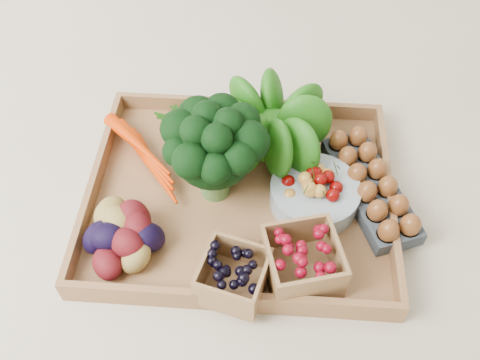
# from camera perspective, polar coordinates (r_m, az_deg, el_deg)

# --- Properties ---
(ground) EXTENTS (4.00, 4.00, 0.00)m
(ground) POSITION_cam_1_polar(r_m,az_deg,el_deg) (1.00, -0.00, -2.14)
(ground) COLOR beige
(ground) RESTS_ON ground
(tray) EXTENTS (0.55, 0.45, 0.01)m
(tray) POSITION_cam_1_polar(r_m,az_deg,el_deg) (1.00, -0.00, -1.89)
(tray) COLOR #95673E
(tray) RESTS_ON ground
(carrots) EXTENTS (0.19, 0.14, 0.05)m
(carrots) POSITION_cam_1_polar(r_m,az_deg,el_deg) (1.04, -10.03, 2.70)
(carrots) COLOR red
(carrots) RESTS_ON tray
(lettuce) EXTENTS (0.16, 0.16, 0.16)m
(lettuce) POSITION_cam_1_polar(r_m,az_deg,el_deg) (1.00, 3.12, 6.17)
(lettuce) COLOR #0F550D
(lettuce) RESTS_ON tray
(broccoli) EXTENTS (0.18, 0.18, 0.14)m
(broccoli) POSITION_cam_1_polar(r_m,az_deg,el_deg) (0.94, -2.79, 1.50)
(broccoli) COLOR black
(broccoli) RESTS_ON tray
(cherry_bowl) EXTENTS (0.16, 0.16, 0.04)m
(cherry_bowl) POSITION_cam_1_polar(r_m,az_deg,el_deg) (0.97, 7.96, -1.49)
(cherry_bowl) COLOR #8C9EA5
(cherry_bowl) RESTS_ON tray
(egg_carton) EXTENTS (0.17, 0.27, 0.03)m
(egg_carton) POSITION_cam_1_polar(r_m,az_deg,el_deg) (1.01, 13.64, -0.96)
(egg_carton) COLOR #373E46
(egg_carton) RESTS_ON tray
(potatoes) EXTENTS (0.16, 0.16, 0.09)m
(potatoes) POSITION_cam_1_polar(r_m,az_deg,el_deg) (0.91, -12.45, -5.30)
(potatoes) COLOR #480B0F
(potatoes) RESTS_ON tray
(punnet_blackberry) EXTENTS (0.12, 0.12, 0.07)m
(punnet_blackberry) POSITION_cam_1_polar(r_m,az_deg,el_deg) (0.86, -0.70, -10.20)
(punnet_blackberry) COLOR black
(punnet_blackberry) RESTS_ON tray
(punnet_raspberry) EXTENTS (0.14, 0.14, 0.08)m
(punnet_raspberry) POSITION_cam_1_polar(r_m,az_deg,el_deg) (0.87, 6.65, -8.57)
(punnet_raspberry) COLOR #680413
(punnet_raspberry) RESTS_ON tray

